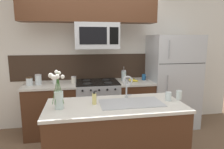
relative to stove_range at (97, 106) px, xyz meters
name	(u,v)px	position (x,y,z in m)	size (l,w,h in m)	color
rear_partition	(110,58)	(0.30, 0.38, 0.84)	(5.20, 0.10, 2.60)	silver
splash_band	(95,67)	(0.00, 0.32, 0.69)	(3.13, 0.01, 0.48)	#332319
back_counter_left	(52,109)	(-0.81, 0.00, -0.01)	(0.90, 0.65, 0.91)	#4C2B19
back_counter_right	(134,104)	(0.70, 0.00, -0.01)	(0.66, 0.65, 0.91)	#4C2B19
stove_range	(97,106)	(0.00, 0.00, 0.00)	(0.76, 0.64, 0.93)	#B7BABF
microwave	(97,36)	(0.00, -0.02, 1.27)	(0.74, 0.40, 0.44)	#B7BABF
upper_cabinet_band	(89,4)	(-0.12, -0.05, 1.79)	(2.26, 0.34, 0.60)	#4C2B19
refrigerator	(172,81)	(1.46, 0.02, 0.41)	(0.90, 0.74, 1.75)	#B7BABF
storage_jar_tall	(29,81)	(-1.15, -0.04, 0.52)	(0.10, 0.10, 0.14)	silver
storage_jar_medium	(38,80)	(-1.01, -0.01, 0.54)	(0.11, 0.11, 0.18)	silver
storage_jar_short	(55,80)	(-0.73, 0.03, 0.51)	(0.11, 0.11, 0.12)	silver
storage_jar_squat	(74,80)	(-0.41, 0.01, 0.51)	(0.09, 0.09, 0.12)	silver
banana_bunch	(134,80)	(0.67, -0.06, 0.47)	(0.19, 0.12, 0.08)	yellow
french_press	(124,75)	(0.51, 0.06, 0.55)	(0.09, 0.09, 0.27)	silver
coffee_tin	(144,77)	(0.90, 0.05, 0.50)	(0.08, 0.08, 0.11)	#1E5184
island_counter	(115,139)	(0.09, -1.25, -0.01)	(1.66, 0.76, 0.91)	#4C2B19
kitchen_sink	(131,108)	(0.29, -1.25, 0.38)	(0.76, 0.40, 0.16)	#ADAFB5
sink_faucet	(127,84)	(0.29, -1.05, 0.65)	(0.14, 0.14, 0.31)	#B7BABF
dish_soap_bottle	(94,99)	(-0.16, -1.21, 0.52)	(0.06, 0.05, 0.16)	#DBCC75
drinking_glass	(168,96)	(0.78, -1.23, 0.50)	(0.08, 0.08, 0.11)	silver
spare_glass	(179,95)	(0.94, -1.20, 0.51)	(0.07, 0.07, 0.12)	silver
flower_vase	(58,96)	(-0.56, -1.30, 0.60)	(0.17, 0.13, 0.43)	silver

